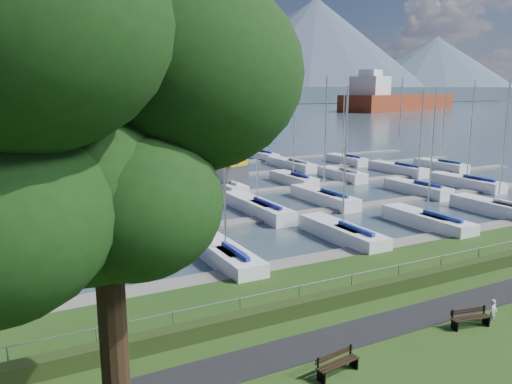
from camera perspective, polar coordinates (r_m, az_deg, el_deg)
path at (r=23.89m, az=17.31°, el=-13.58°), size 160.00×2.00×0.04m
water at (r=278.72m, az=-24.49°, el=8.46°), size 800.00×540.00×0.20m
hedge at (r=25.48m, az=13.20°, el=-10.89°), size 80.00×0.70×0.70m
fence at (r=25.45m, az=12.70°, el=-8.83°), size 80.00×0.04×0.04m
foothill at (r=348.46m, az=-25.26°, el=9.88°), size 900.00×80.00×12.00m
mountains at (r=424.92m, az=-25.21°, el=15.52°), size 1190.00×360.00×115.00m
docks at (r=47.87m, az=-7.75°, el=-0.78°), size 90.00×41.60×0.25m
bench_left at (r=18.98m, az=9.26°, el=-18.76°), size 1.84×0.67×0.85m
bench_right at (r=23.77m, az=23.27°, el=-13.08°), size 1.85×0.76×0.85m
person at (r=24.60m, az=25.48°, el=-11.98°), size 0.50×0.40×1.19m
tree at (r=11.63m, az=-19.80°, el=5.99°), size 9.96×9.63×13.74m
crane at (r=52.15m, az=-3.48°, el=6.49°), size 7.58×12.97×22.35m
cargo_ship_mid at (r=240.32m, az=-18.16°, el=9.53°), size 95.68×24.15×21.50m
cargo_ship_east at (r=266.12m, az=15.79°, el=9.83°), size 89.87×46.57×21.50m
sailboat_fleet at (r=48.72m, az=-12.47°, el=5.91°), size 74.31×49.99×13.36m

